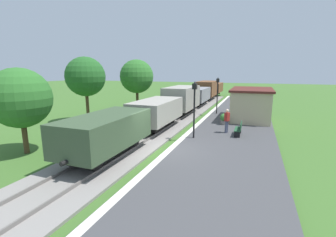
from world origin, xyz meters
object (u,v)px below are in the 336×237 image
at_px(lamp_post_far, 218,89).
at_px(freight_train, 191,97).
at_px(person_waiting, 227,120).
at_px(tree_trackside_near, 20,98).
at_px(potted_planter, 224,119).
at_px(tree_trackside_far, 137,77).
at_px(bench_near_hut, 239,129).
at_px(tree_trackside_mid, 86,77).
at_px(station_hut, 251,104).
at_px(lamp_post_near, 194,99).

bearing_deg(lamp_post_far, freight_train, 143.15).
relative_size(person_waiting, tree_trackside_near, 0.36).
relative_size(potted_planter, tree_trackside_far, 0.16).
bearing_deg(bench_near_hut, tree_trackside_far, 151.36).
bearing_deg(tree_trackside_near, potted_planter, 46.21).
bearing_deg(freight_train, person_waiting, -61.95).
height_order(potted_planter, tree_trackside_far, tree_trackside_far).
bearing_deg(tree_trackside_mid, station_hut, 20.42).
bearing_deg(freight_train, tree_trackside_near, -105.48).
distance_m(potted_planter, tree_trackside_mid, 12.59).
bearing_deg(station_hut, tree_trackside_mid, -159.58).
bearing_deg(station_hut, tree_trackside_near, -131.31).
bearing_deg(tree_trackside_far, lamp_post_far, 12.80).
relative_size(person_waiting, lamp_post_far, 0.46).
bearing_deg(freight_train, tree_trackside_far, -136.52).
height_order(lamp_post_far, tree_trackside_mid, tree_trackside_mid).
distance_m(person_waiting, tree_trackside_far, 11.82).
xyz_separation_m(station_hut, lamp_post_near, (-3.32, -7.79, 1.15)).
distance_m(lamp_post_near, tree_trackside_near, 9.99).
relative_size(freight_train, bench_near_hut, 26.13).
height_order(person_waiting, tree_trackside_mid, tree_trackside_mid).
bearing_deg(tree_trackside_near, person_waiting, 36.51).
bearing_deg(potted_planter, bench_near_hut, -64.88).
xyz_separation_m(person_waiting, lamp_post_far, (-1.87, 7.42, 1.62)).
bearing_deg(tree_trackside_mid, tree_trackside_far, 64.24).
bearing_deg(bench_near_hut, tree_trackside_near, -147.19).
xyz_separation_m(person_waiting, tree_trackside_far, (-10.05, 5.56, 2.80)).
bearing_deg(station_hut, lamp_post_near, -113.12).
distance_m(person_waiting, tree_trackside_near, 12.85).
xyz_separation_m(freight_train, tree_trackside_near, (-4.87, -17.58, 1.63)).
xyz_separation_m(bench_near_hut, tree_trackside_mid, (-13.36, 0.94, 3.35)).
relative_size(lamp_post_far, tree_trackside_mid, 0.64).
relative_size(freight_train, lamp_post_far, 10.59).
xyz_separation_m(lamp_post_near, tree_trackside_far, (-8.18, 7.63, 1.19)).
xyz_separation_m(person_waiting, potted_planter, (-0.51, 2.56, -0.46)).
relative_size(tree_trackside_near, tree_trackside_mid, 0.82).
distance_m(freight_train, person_waiting, 11.36).
relative_size(bench_near_hut, tree_trackside_far, 0.26).
bearing_deg(lamp_post_near, tree_trackside_near, -146.66).
relative_size(station_hut, potted_planter, 6.33).
bearing_deg(lamp_post_far, tree_trackside_near, -119.12).
bearing_deg(tree_trackside_mid, person_waiting, -2.43).
height_order(station_hut, potted_planter, station_hut).
xyz_separation_m(freight_train, lamp_post_far, (3.47, -2.60, 1.30)).
bearing_deg(tree_trackside_mid, bench_near_hut, -4.01).
bearing_deg(tree_trackside_near, station_hut, 48.69).
bearing_deg(tree_trackside_far, potted_planter, -17.46).
bearing_deg(tree_trackside_mid, potted_planter, 9.64).
height_order(potted_planter, lamp_post_far, lamp_post_far).
xyz_separation_m(station_hut, tree_trackside_mid, (-13.93, -5.19, 2.41)).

